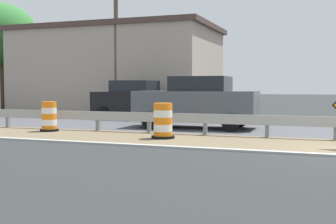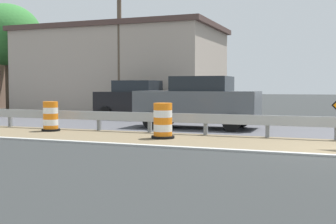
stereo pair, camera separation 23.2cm
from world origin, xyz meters
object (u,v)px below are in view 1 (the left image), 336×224
Objects in this scene: car_trailing_near_lane at (137,100)px; utility_pole_near at (116,49)px; traffic_barrel_nearest at (163,122)px; traffic_barrel_close at (49,118)px; car_distant_b at (197,102)px.

car_trailing_near_lane is 3.97m from utility_pole_near.
traffic_barrel_nearest is 4.67m from traffic_barrel_close.
car_distant_b is 8.67m from utility_pole_near.
traffic_barrel_close is at bearing 82.69° from traffic_barrel_nearest.
utility_pole_near reaches higher than traffic_barrel_nearest.
car_distant_b reaches higher than traffic_barrel_close.
car_distant_b is at bearing -0.61° from traffic_barrel_nearest.
traffic_barrel_nearest is 0.23× the size of car_distant_b.
traffic_barrel_nearest reaches higher than traffic_barrel_close.
car_distant_b reaches higher than car_trailing_near_lane.
car_trailing_near_lane is 5.35m from car_distant_b.
traffic_barrel_close is (0.59, 4.63, -0.02)m from traffic_barrel_nearest.
utility_pole_near is (8.41, 1.55, 3.19)m from traffic_barrel_close.
traffic_barrel_nearest is at bearing 88.29° from car_distant_b.
traffic_barrel_close is 9.13m from utility_pole_near.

